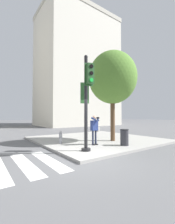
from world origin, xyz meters
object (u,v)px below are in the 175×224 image
object	(u,v)px
street_tree	(112,78)
trash_bin	(124,137)
person_photographer	(95,127)
fire_hydrant	(61,137)
traffic_signal_pole	(86,95)

from	to	relation	value
street_tree	trash_bin	xyz separation A→B (m)	(-0.63, -1.50, -3.70)
street_tree	trash_bin	size ratio (longest dim) A/B	6.71
person_photographer	fire_hydrant	bearing A→B (deg)	134.15
traffic_signal_pole	trash_bin	world-z (taller)	traffic_signal_pole
traffic_signal_pole	street_tree	bearing A→B (deg)	23.37
traffic_signal_pole	street_tree	world-z (taller)	street_tree
person_photographer	fire_hydrant	distance (m)	2.10
traffic_signal_pole	trash_bin	xyz separation A→B (m)	(2.44, -0.17, -2.13)
traffic_signal_pole	street_tree	xyz separation A→B (m)	(3.07, 1.33, 1.57)
street_tree	trash_bin	world-z (taller)	street_tree
traffic_signal_pole	trash_bin	distance (m)	3.24
trash_bin	street_tree	bearing A→B (deg)	67.16
traffic_signal_pole	person_photographer	bearing A→B (deg)	37.28
street_tree	trash_bin	bearing A→B (deg)	-112.84
traffic_signal_pole	trash_bin	size ratio (longest dim) A/B	5.08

